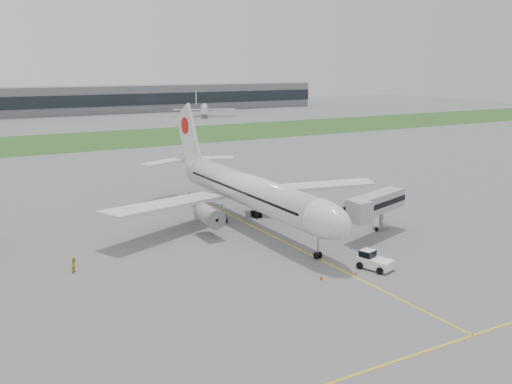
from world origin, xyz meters
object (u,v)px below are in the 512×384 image
pushback_tug (373,260)px  jet_bridge (373,205)px  ground_crew_near (368,254)px  airliner (245,189)px

pushback_tug → jet_bridge: jet_bridge is taller
jet_bridge → ground_crew_near: 11.68m
airliner → jet_bridge: (13.12, -15.39, -0.96)m
jet_bridge → airliner: bearing=111.7°
airliner → ground_crew_near: bearing=-76.6°
airliner → pushback_tug: bearing=-81.5°
jet_bridge → ground_crew_near: size_ratio=8.45×
jet_bridge → ground_crew_near: jet_bridge is taller
pushback_tug → airliner: bearing=80.6°
airliner → ground_crew_near: (5.55, -23.38, -4.87)m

